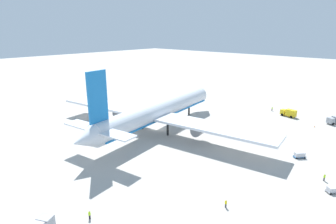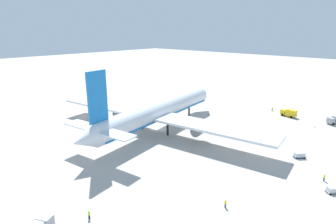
# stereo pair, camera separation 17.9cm
# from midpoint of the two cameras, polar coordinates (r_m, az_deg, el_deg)

# --- Properties ---
(ground_plane) EXTENTS (600.00, 600.00, 0.00)m
(ground_plane) POSITION_cam_midpoint_polar(r_m,az_deg,el_deg) (93.40, -1.67, -3.62)
(ground_plane) COLOR #ADA8A0
(airliner) EXTENTS (67.21, 79.25, 22.83)m
(airliner) POSITION_cam_midpoint_polar(r_m,az_deg,el_deg) (90.40, -2.23, 0.04)
(airliner) COLOR silver
(airliner) RESTS_ON ground
(service_truck_1) EXTENTS (6.41, 4.71, 2.67)m
(service_truck_1) POSITION_cam_midpoint_polar(r_m,az_deg,el_deg) (115.24, 31.29, -1.38)
(service_truck_1) COLOR #999EA5
(service_truck_1) RESTS_ON ground
(service_truck_5) EXTENTS (3.10, 6.10, 2.89)m
(service_truck_5) POSITION_cam_midpoint_polar(r_m,az_deg,el_deg) (116.37, 23.70, -0.14)
(service_truck_5) COLOR yellow
(service_truck_5) RESTS_ON ground
(baggage_cart_0) EXTENTS (3.17, 3.04, 1.49)m
(baggage_cart_0) POSITION_cam_midpoint_polar(r_m,az_deg,el_deg) (81.00, 25.52, -7.97)
(baggage_cart_0) COLOR #26598C
(baggage_cart_0) RESTS_ON ground
(baggage_cart_1) EXTENTS (2.89, 2.69, 1.29)m
(baggage_cart_1) POSITION_cam_midpoint_polar(r_m,az_deg,el_deg) (68.12, 30.87, -13.56)
(baggage_cart_1) COLOR gray
(baggage_cart_1) RESTS_ON ground
(ground_worker_0) EXTENTS (0.46, 0.46, 1.61)m
(ground_worker_0) POSITION_cam_midpoint_polar(r_m,az_deg,el_deg) (55.96, 11.83, -17.99)
(ground_worker_0) COLOR #3F3F47
(ground_worker_0) RESTS_ON ground
(ground_worker_2) EXTENTS (0.47, 0.47, 1.76)m
(ground_worker_2) POSITION_cam_midpoint_polar(r_m,az_deg,el_deg) (122.09, 20.71, 0.61)
(ground_worker_2) COLOR black
(ground_worker_2) RESTS_ON ground
(ground_worker_3) EXTENTS (0.56, 0.56, 1.65)m
(ground_worker_3) POSITION_cam_midpoint_polar(r_m,az_deg,el_deg) (71.85, 29.55, -11.67)
(ground_worker_3) COLOR #3F3F47
(ground_worker_3) RESTS_ON ground
(ground_worker_4) EXTENTS (0.42, 0.42, 1.62)m
(ground_worker_4) POSITION_cam_midpoint_polar(r_m,az_deg,el_deg) (54.05, -15.85, -19.69)
(ground_worker_4) COLOR black
(ground_worker_4) RESTS_ON ground
(traffic_cone_0) EXTENTS (0.36, 0.36, 0.55)m
(traffic_cone_0) POSITION_cam_midpoint_polar(r_m,az_deg,el_deg) (107.91, 28.03, -2.67)
(traffic_cone_0) COLOR orange
(traffic_cone_0) RESTS_ON ground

